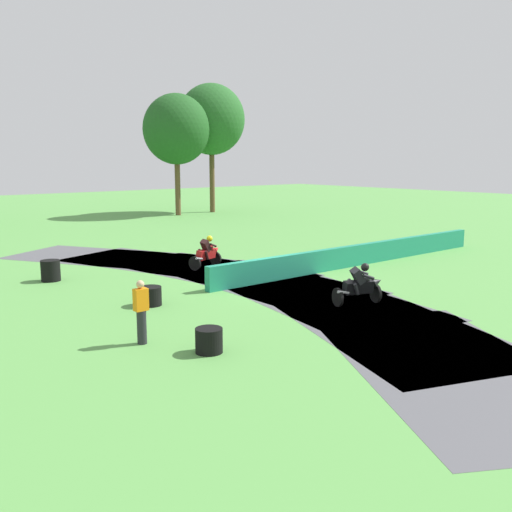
% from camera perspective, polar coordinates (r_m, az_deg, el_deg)
% --- Properties ---
extents(ground_plane, '(120.00, 120.00, 0.00)m').
position_cam_1_polar(ground_plane, '(21.39, 1.08, -2.59)').
color(ground_plane, '#569947').
extents(track_asphalt, '(9.15, 27.99, 0.01)m').
position_cam_1_polar(track_asphalt, '(20.70, -1.26, -3.00)').
color(track_asphalt, '#515156').
rests_on(track_asphalt, ground).
extents(safety_barrier, '(16.36, 0.33, 0.90)m').
position_cam_1_polar(safety_barrier, '(25.14, 10.54, 0.16)').
color(safety_barrier, '#1E8466').
rests_on(safety_barrier, ground).
extents(motorcycle_lead_black, '(1.69, 1.14, 1.43)m').
position_cam_1_polar(motorcycle_lead_black, '(18.17, 10.53, -2.88)').
color(motorcycle_lead_black, black).
rests_on(motorcycle_lead_black, ground).
extents(motorcycle_chase_red, '(1.71, 1.07, 1.42)m').
position_cam_1_polar(motorcycle_chase_red, '(24.06, -4.94, 0.36)').
color(motorcycle_chase_red, black).
rests_on(motorcycle_chase_red, ground).
extents(tire_stack_near, '(0.66, 0.66, 0.60)m').
position_cam_1_polar(tire_stack_near, '(13.69, -4.77, -8.49)').
color(tire_stack_near, black).
rests_on(tire_stack_near, ground).
extents(tire_stack_mid_a, '(0.72, 0.72, 0.60)m').
position_cam_1_polar(tire_stack_mid_a, '(18.20, -10.63, -4.00)').
color(tire_stack_mid_a, black).
rests_on(tire_stack_mid_a, ground).
extents(tire_stack_mid_b, '(0.72, 0.72, 0.80)m').
position_cam_1_polar(tire_stack_mid_b, '(22.79, -20.05, -1.39)').
color(tire_stack_mid_b, black).
rests_on(tire_stack_mid_b, ground).
extents(track_marshal, '(0.34, 0.24, 1.63)m').
position_cam_1_polar(track_marshal, '(14.40, -11.52, -5.58)').
color(track_marshal, '#232328').
rests_on(track_marshal, ground).
extents(tree_far_left, '(5.37, 5.37, 9.76)m').
position_cam_1_polar(tree_far_left, '(46.94, -8.05, 12.55)').
color(tree_far_left, brown).
rests_on(tree_far_left, ground).
extents(tree_behind_barrier, '(5.70, 5.70, 10.88)m').
position_cam_1_polar(tree_behind_barrier, '(49.44, -4.54, 13.57)').
color(tree_behind_barrier, brown).
rests_on(tree_behind_barrier, ground).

